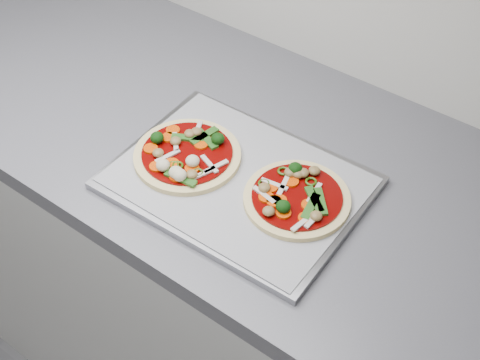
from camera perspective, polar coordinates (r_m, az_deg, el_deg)
The scene contains 6 objects.
base_cabinet at distance 1.76m, azimuth -11.39°, elevation -2.65°, with size 3.60×0.60×0.86m, color silver.
countertop at distance 1.46m, azimuth -13.90°, elevation 9.22°, with size 3.60×0.60×0.04m, color slate.
baking_tray at distance 1.13m, azimuth -0.18°, elevation -0.23°, with size 0.41×0.31×0.01m, color gray.
parchment at distance 1.12m, azimuth -0.18°, elevation 0.05°, with size 0.40×0.29×0.00m, color #96959B.
pizza_left at distance 1.16m, azimuth -4.60°, elevation 2.15°, with size 0.22×0.22×0.03m.
pizza_right at distance 1.09m, azimuth 4.80°, elevation -1.45°, with size 0.21×0.21×0.03m.
Camera 1 is at (0.97, 0.58, 1.72)m, focal length 50.00 mm.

